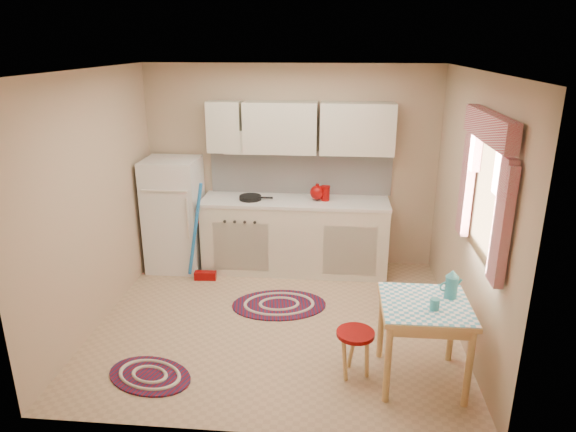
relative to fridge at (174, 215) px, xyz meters
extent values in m
plane|color=tan|center=(1.42, -1.25, -0.70)|extent=(3.60, 3.60, 0.00)
cube|color=silver|center=(1.42, -1.25, 1.80)|extent=(3.60, 3.20, 0.04)
cube|color=tan|center=(1.42, 0.35, 0.55)|extent=(3.60, 0.04, 2.50)
cube|color=tan|center=(1.42, -2.85, 0.55)|extent=(3.60, 0.04, 2.50)
cube|color=tan|center=(-0.38, -1.25, 0.55)|extent=(0.04, 3.20, 2.50)
cube|color=tan|center=(3.22, -1.25, 0.55)|extent=(0.04, 3.20, 2.50)
cube|color=silver|center=(1.55, 0.34, 0.50)|extent=(2.25, 0.03, 0.55)
cube|color=beige|center=(1.55, 0.19, 1.07)|extent=(2.25, 0.33, 0.60)
cube|color=white|center=(3.20, -1.80, 0.85)|extent=(0.04, 0.85, 0.95)
cube|color=white|center=(0.00, 0.00, 0.00)|extent=(0.65, 0.60, 1.40)
cube|color=beige|center=(1.50, 0.05, -0.26)|extent=(2.25, 0.60, 0.88)
cube|color=silver|center=(1.50, 0.05, 0.20)|extent=(2.27, 0.62, 0.04)
cylinder|color=black|center=(0.96, 0.00, 0.24)|extent=(0.27, 0.27, 0.05)
cylinder|color=#7F0504|center=(1.87, 0.05, 0.30)|extent=(0.13, 0.13, 0.16)
cube|color=#DBAF6D|center=(2.73, -2.08, -0.34)|extent=(0.72, 0.72, 0.72)
cylinder|color=#7F0504|center=(2.18, -2.07, -0.49)|extent=(0.37, 0.37, 0.42)
cylinder|color=teal|center=(2.78, -2.18, 0.07)|extent=(0.08, 0.08, 0.10)
camera|label=1|loc=(1.95, -5.88, 2.04)|focal=32.00mm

